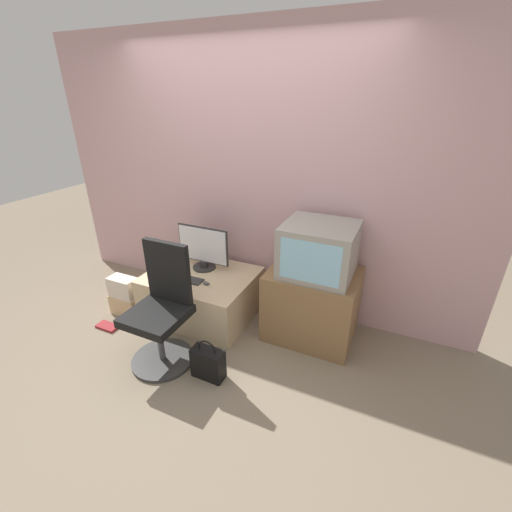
% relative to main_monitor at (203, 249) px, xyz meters
% --- Properties ---
extents(ground_plane, '(12.00, 12.00, 0.00)m').
position_rel_main_monitor_xyz_m(ground_plane, '(0.33, -0.98, -0.66)').
color(ground_plane, '#7F705B').
extents(wall_back, '(4.40, 0.05, 2.60)m').
position_rel_main_monitor_xyz_m(wall_back, '(0.33, 0.35, 0.64)').
color(wall_back, '#CC9EA3').
rests_on(wall_back, ground_plane).
extents(desk, '(1.02, 0.80, 0.44)m').
position_rel_main_monitor_xyz_m(desk, '(0.04, -0.13, -0.43)').
color(desk, '#CCB289').
rests_on(desk, ground_plane).
extents(side_stand, '(0.77, 0.60, 0.65)m').
position_rel_main_monitor_xyz_m(side_stand, '(1.13, -0.01, -0.33)').
color(side_stand, olive).
rests_on(side_stand, ground_plane).
extents(main_monitor, '(0.55, 0.23, 0.44)m').
position_rel_main_monitor_xyz_m(main_monitor, '(0.00, 0.00, 0.00)').
color(main_monitor, '#2D2D2D').
rests_on(main_monitor, desk).
extents(keyboard, '(0.35, 0.12, 0.01)m').
position_rel_main_monitor_xyz_m(keyboard, '(-0.03, -0.28, -0.21)').
color(keyboard, '#2D2D2D').
rests_on(keyboard, desk).
extents(mouse, '(0.07, 0.04, 0.03)m').
position_rel_main_monitor_xyz_m(mouse, '(0.20, -0.28, -0.20)').
color(mouse, '#4C4C51').
rests_on(mouse, desk).
extents(crt_tv, '(0.59, 0.53, 0.44)m').
position_rel_main_monitor_xyz_m(crt_tv, '(1.15, -0.02, 0.21)').
color(crt_tv, gray).
rests_on(crt_tv, side_stand).
extents(office_chair, '(0.51, 0.51, 1.02)m').
position_rel_main_monitor_xyz_m(office_chair, '(0.11, -0.82, -0.22)').
color(office_chair, '#333333').
rests_on(office_chair, ground_plane).
extents(cardboard_box_lower, '(0.30, 0.17, 0.20)m').
position_rel_main_monitor_xyz_m(cardboard_box_lower, '(-0.66, -0.47, -0.55)').
color(cardboard_box_lower, '#D1B27F').
rests_on(cardboard_box_lower, ground_plane).
extents(cardboard_box_upper, '(0.28, 0.15, 0.20)m').
position_rel_main_monitor_xyz_m(cardboard_box_upper, '(-0.66, -0.47, -0.35)').
color(cardboard_box_upper, beige).
rests_on(cardboard_box_upper, cardboard_box_lower).
extents(handbag, '(0.26, 0.12, 0.35)m').
position_rel_main_monitor_xyz_m(handbag, '(0.56, -0.87, -0.52)').
color(handbag, black).
rests_on(handbag, ground_plane).
extents(book, '(0.22, 0.11, 0.02)m').
position_rel_main_monitor_xyz_m(book, '(-0.66, -0.74, -0.64)').
color(book, maroon).
rests_on(book, ground_plane).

